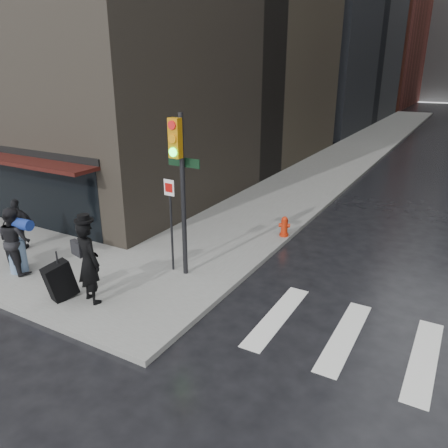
% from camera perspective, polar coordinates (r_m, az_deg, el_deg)
% --- Properties ---
extents(ground, '(140.00, 140.00, 0.00)m').
position_cam_1_polar(ground, '(11.48, -11.62, -9.45)').
color(ground, black).
rests_on(ground, ground).
extents(sidewalk_left, '(4.00, 50.00, 0.15)m').
position_cam_1_polar(sidewalk_left, '(35.46, 18.53, 10.12)').
color(sidewalk_left, slate).
rests_on(sidewalk_left, ground).
extents(bldg_left_far, '(22.00, 20.00, 26.00)m').
position_cam_1_polar(bldg_left_far, '(72.52, 15.15, 25.31)').
color(bldg_left_far, maroon).
rests_on(bldg_left_far, ground).
extents(storefront, '(8.40, 1.11, 2.83)m').
position_cam_1_polar(storefront, '(17.06, -25.91, 5.33)').
color(storefront, black).
rests_on(storefront, ground).
extents(man_overcoat, '(1.42, 1.07, 2.26)m').
position_cam_1_polar(man_overcoat, '(10.96, -18.00, -5.09)').
color(man_overcoat, black).
rests_on(man_overcoat, ground).
extents(man_jeans, '(1.32, 0.81, 1.87)m').
position_cam_1_polar(man_jeans, '(13.19, -25.64, -1.91)').
color(man_jeans, black).
rests_on(man_jeans, ground).
extents(man_greycoat, '(1.00, 0.85, 1.61)m').
position_cam_1_polar(man_greycoat, '(14.85, -25.26, -0.06)').
color(man_greycoat, black).
rests_on(man_greycoat, ground).
extents(traffic_light, '(1.09, 0.49, 4.35)m').
position_cam_1_polar(traffic_light, '(11.21, -5.91, 6.42)').
color(traffic_light, black).
rests_on(traffic_light, ground).
extents(fire_hydrant, '(0.40, 0.30, 0.69)m').
position_cam_1_polar(fire_hydrant, '(14.76, 7.88, -0.43)').
color(fire_hydrant, '#AE240A').
rests_on(fire_hydrant, ground).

